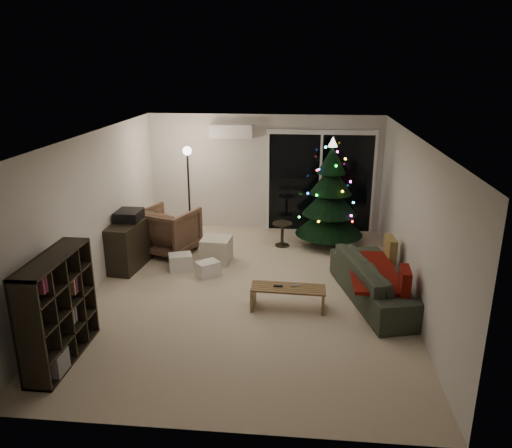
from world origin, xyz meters
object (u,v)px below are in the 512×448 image
at_px(bookshelf, 45,309).
at_px(media_cabinet, 131,242).
at_px(coffee_table, 288,298).
at_px(christmas_tree, 331,193).
at_px(sofa, 379,280).
at_px(armchair, 169,231).

relative_size(bookshelf, media_cabinet, 1.02).
xyz_separation_m(media_cabinet, coffee_table, (2.91, -1.48, -0.24)).
bearing_deg(bookshelf, christmas_tree, 75.33).
xyz_separation_m(bookshelf, christmas_tree, (3.63, 4.41, 0.41)).
bearing_deg(bookshelf, media_cabinet, 114.75).
distance_m(media_cabinet, christmas_tree, 3.92).
bearing_deg(christmas_tree, coffee_table, -104.24).
relative_size(sofa, christmas_tree, 1.02).
distance_m(media_cabinet, coffee_table, 3.28).
xyz_separation_m(bookshelf, armchair, (0.54, 3.70, -0.24)).
xyz_separation_m(bookshelf, coffee_table, (2.91, 1.60, -0.51)).
xyz_separation_m(armchair, coffee_table, (2.38, -2.09, -0.27)).
height_order(bookshelf, christmas_tree, christmas_tree).
bearing_deg(coffee_table, bookshelf, -148.83).
bearing_deg(media_cabinet, christmas_tree, 26.78).
height_order(media_cabinet, coffee_table, media_cabinet).
bearing_deg(sofa, media_cabinet, 61.73).
distance_m(media_cabinet, armchair, 0.81).
height_order(armchair, christmas_tree, christmas_tree).
bearing_deg(christmas_tree, armchair, -166.90).
bearing_deg(christmas_tree, sofa, -74.27).
distance_m(media_cabinet, sofa, 4.43).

